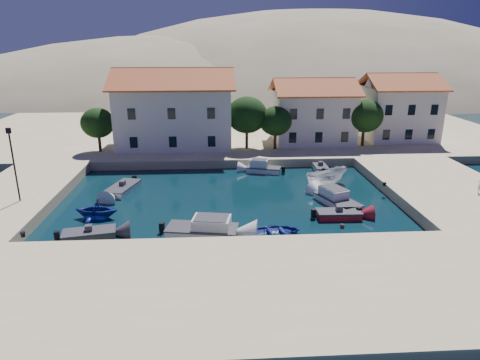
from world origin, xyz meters
name	(u,v)px	position (x,y,z in m)	size (l,w,h in m)	color
ground	(231,249)	(0.00, 0.00, 0.00)	(400.00, 400.00, 0.00)	black
quay_south	(236,291)	(0.00, -6.00, 0.50)	(52.00, 12.00, 1.00)	#C6B387
quay_east	(444,190)	(20.50, 10.00, 0.50)	(11.00, 20.00, 1.00)	#C6B387
quay_west	(13,198)	(-19.00, 10.00, 0.50)	(8.00, 20.00, 1.00)	#C6B387
quay_north	(234,132)	(2.00, 38.00, 0.50)	(80.00, 36.00, 1.00)	#C6B387
hills	(274,149)	(20.64, 123.62, -23.40)	(254.00, 176.00, 99.00)	gray
building_left	(175,107)	(-6.00, 28.00, 5.94)	(14.70, 9.45, 9.70)	silver
building_mid	(313,110)	(12.00, 29.00, 5.22)	(10.50, 8.40, 8.30)	silver
building_right	(399,106)	(24.00, 30.00, 5.47)	(9.45, 8.40, 8.80)	silver
trees	(259,118)	(4.51, 25.46, 4.84)	(37.30, 5.30, 6.45)	#382314
lamppost	(13,158)	(-17.50, 8.00, 4.75)	(0.35, 0.25, 6.22)	black
bollards	(265,212)	(2.80, 3.87, 1.15)	(29.36, 9.56, 0.30)	black
motorboat_grey_sw	(89,235)	(-10.34, 2.41, 0.29)	(4.02, 2.37, 1.25)	#39383E
cabin_cruiser_south	(202,229)	(-2.08, 2.53, 0.48)	(5.60, 3.15, 1.60)	silver
rowboat_south	(274,236)	(3.30, 2.01, 0.00)	(2.96, 4.14, 0.86)	navy
motorboat_red_se	(339,215)	(9.02, 5.06, 0.30)	(3.62, 1.68, 1.25)	maroon
cabin_cruiser_east	(338,200)	(9.73, 7.91, 0.48)	(3.55, 5.20, 1.60)	silver
boat_east	(326,185)	(10.10, 13.45, 0.00)	(1.80, 4.79, 1.85)	silver
motorboat_white_ne	(320,168)	(10.76, 18.51, 0.30)	(1.49, 3.06, 1.25)	silver
rowboat_west	(97,218)	(-10.77, 6.24, 0.00)	(2.98, 3.46, 1.82)	navy
motorboat_white_west	(123,188)	(-9.95, 12.77, 0.29)	(3.05, 4.80, 1.25)	silver
cabin_cruiser_north	(264,168)	(4.34, 18.25, 0.48)	(4.00, 2.54, 1.60)	silver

